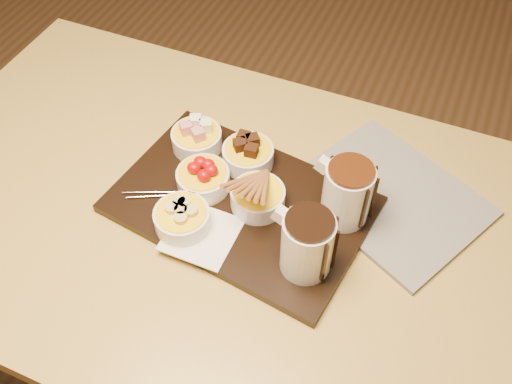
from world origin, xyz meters
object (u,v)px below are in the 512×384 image
at_px(bowl_strawberries, 203,180).
at_px(pitcher_milk_chocolate, 347,194).
at_px(dining_table, 202,234).
at_px(pitcher_dark_chocolate, 307,245).
at_px(newspaper, 390,197).
at_px(serving_board, 241,204).

distance_m(bowl_strawberries, pitcher_milk_chocolate, 0.27).
bearing_deg(dining_table, pitcher_milk_chocolate, 14.75).
distance_m(bowl_strawberries, pitcher_dark_chocolate, 0.25).
distance_m(pitcher_dark_chocolate, pitcher_milk_chocolate, 0.13).
height_order(pitcher_dark_chocolate, newspaper, pitcher_dark_chocolate).
height_order(pitcher_dark_chocolate, pitcher_milk_chocolate, same).
distance_m(dining_table, pitcher_milk_chocolate, 0.32).
relative_size(dining_table, pitcher_dark_chocolate, 10.15).
xyz_separation_m(pitcher_milk_chocolate, newspaper, (0.07, 0.08, -0.07)).
bearing_deg(serving_board, pitcher_dark_chocolate, -19.98).
distance_m(dining_table, newspaper, 0.38).
bearing_deg(dining_table, pitcher_dark_chocolate, -13.96).
bearing_deg(pitcher_dark_chocolate, dining_table, 174.06).
bearing_deg(dining_table, newspaper, 24.89).
xyz_separation_m(pitcher_dark_chocolate, newspaper, (0.10, 0.21, -0.07)).
bearing_deg(bowl_strawberries, serving_board, -4.45).
height_order(bowl_strawberries, pitcher_dark_chocolate, pitcher_dark_chocolate).
distance_m(serving_board, pitcher_dark_chocolate, 0.19).
distance_m(dining_table, serving_board, 0.14).
bearing_deg(pitcher_milk_chocolate, bowl_strawberries, -163.61).
bearing_deg(newspaper, bowl_strawberries, -133.16).
height_order(serving_board, pitcher_dark_chocolate, pitcher_dark_chocolate).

